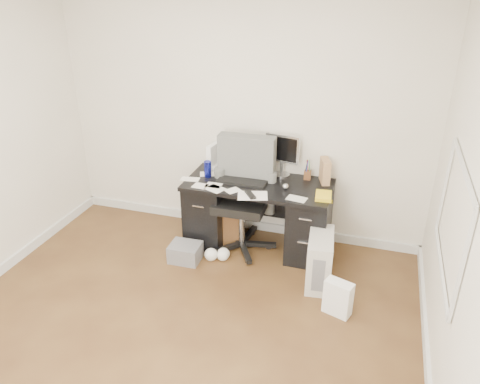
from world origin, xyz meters
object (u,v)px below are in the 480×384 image
object	(u,v)px
pc_tower	(320,260)
wicker_basket	(223,219)
keyboard	(242,182)
lcd_monitor	(282,155)
office_chair	(242,197)
desk	(258,213)

from	to	relation	value
pc_tower	wicker_basket	world-z (taller)	pc_tower
keyboard	lcd_monitor	bearing A→B (deg)	45.05
office_chair	pc_tower	bearing A→B (deg)	-24.29
office_chair	pc_tower	xyz separation A→B (m)	(0.89, -0.38, -0.35)
office_chair	wicker_basket	distance (m)	0.49
pc_tower	wicker_basket	xyz separation A→B (m)	(-1.16, 0.53, -0.03)
office_chair	pc_tower	size ratio (longest dim) A/B	2.38
pc_tower	office_chair	bearing A→B (deg)	151.36
pc_tower	desk	bearing A→B (deg)	142.16
office_chair	wicker_basket	xyz separation A→B (m)	(-0.27, 0.16, -0.38)
lcd_monitor	keyboard	bearing A→B (deg)	-128.66
keyboard	office_chair	world-z (taller)	office_chair
lcd_monitor	keyboard	xyz separation A→B (m)	(-0.34, -0.31, -0.22)
desk	office_chair	distance (m)	0.27
keyboard	office_chair	size ratio (longest dim) A/B	0.42
desk	lcd_monitor	distance (m)	0.66
lcd_monitor	office_chair	xyz separation A→B (m)	(-0.34, -0.34, -0.38)
desk	office_chair	world-z (taller)	office_chair
keyboard	office_chair	xyz separation A→B (m)	(0.01, -0.04, -0.16)
lcd_monitor	office_chair	distance (m)	0.61
keyboard	office_chair	distance (m)	0.17
desk	pc_tower	bearing A→B (deg)	-32.10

